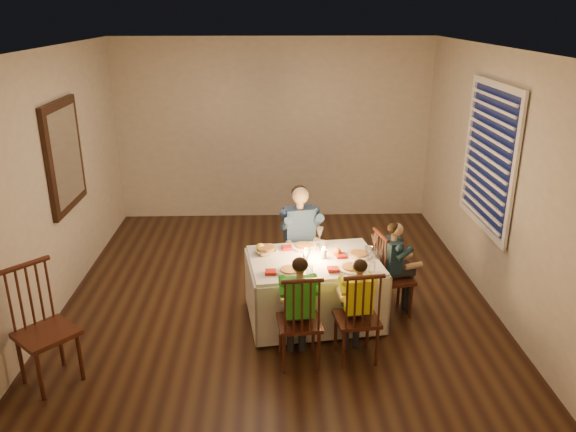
{
  "coord_description": "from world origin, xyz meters",
  "views": [
    {
      "loc": [
        -0.05,
        -5.5,
        2.95
      ],
      "look_at": [
        0.13,
        0.15,
        0.85
      ],
      "focal_mm": 35.0,
      "sensor_mm": 36.0,
      "label": 1
    }
  ],
  "objects_px": {
    "chair_end": "(391,312)",
    "adult": "(300,288)",
    "chair_near_left": "(299,362)",
    "child_green": "(299,362)",
    "child_teal": "(391,312)",
    "dining_table": "(314,277)",
    "child_yellow": "(355,357)",
    "chair_extra": "(55,381)",
    "chair_adult": "(300,288)",
    "serving_bowl": "(266,251)",
    "chair_near_right": "(355,357)"
  },
  "relations": [
    {
      "from": "chair_extra",
      "to": "serving_bowl",
      "type": "xyz_separation_m",
      "value": [
        1.79,
        1.09,
        0.69
      ]
    },
    {
      "from": "chair_near_left",
      "to": "chair_extra",
      "type": "bearing_deg",
      "value": 0.58
    },
    {
      "from": "child_green",
      "to": "adult",
      "type": "bearing_deg",
      "value": -98.38
    },
    {
      "from": "chair_end",
      "to": "child_green",
      "type": "bearing_deg",
      "value": 118.57
    },
    {
      "from": "adult",
      "to": "child_teal",
      "type": "height_order",
      "value": "adult"
    },
    {
      "from": "serving_bowl",
      "to": "chair_near_left",
      "type": "bearing_deg",
      "value": -71.78
    },
    {
      "from": "chair_adult",
      "to": "chair_end",
      "type": "xyz_separation_m",
      "value": [
        0.91,
        -0.56,
        0.0
      ]
    },
    {
      "from": "dining_table",
      "to": "adult",
      "type": "distance_m",
      "value": 0.82
    },
    {
      "from": "chair_adult",
      "to": "child_teal",
      "type": "xyz_separation_m",
      "value": [
        0.91,
        -0.56,
        0.0
      ]
    },
    {
      "from": "chair_near_left",
      "to": "adult",
      "type": "height_order",
      "value": "adult"
    },
    {
      "from": "chair_near_left",
      "to": "serving_bowl",
      "type": "xyz_separation_m",
      "value": [
        -0.29,
        0.88,
        0.69
      ]
    },
    {
      "from": "chair_adult",
      "to": "child_green",
      "type": "xyz_separation_m",
      "value": [
        -0.08,
        -1.39,
        0.0
      ]
    },
    {
      "from": "dining_table",
      "to": "chair_end",
      "type": "xyz_separation_m",
      "value": [
        0.81,
        0.1,
        -0.47
      ]
    },
    {
      "from": "chair_adult",
      "to": "serving_bowl",
      "type": "distance_m",
      "value": 0.93
    },
    {
      "from": "dining_table",
      "to": "chair_near_left",
      "type": "xyz_separation_m",
      "value": [
        -0.18,
        -0.73,
        -0.47
      ]
    },
    {
      "from": "chair_near_right",
      "to": "child_green",
      "type": "relative_size",
      "value": 0.88
    },
    {
      "from": "chair_adult",
      "to": "adult",
      "type": "distance_m",
      "value": 0.0
    },
    {
      "from": "dining_table",
      "to": "serving_bowl",
      "type": "distance_m",
      "value": 0.54
    },
    {
      "from": "adult",
      "to": "serving_bowl",
      "type": "bearing_deg",
      "value": -138.73
    },
    {
      "from": "dining_table",
      "to": "child_green",
      "type": "bearing_deg",
      "value": -111.72
    },
    {
      "from": "child_yellow",
      "to": "child_teal",
      "type": "xyz_separation_m",
      "value": [
        0.48,
        0.78,
        0.0
      ]
    },
    {
      "from": "chair_near_left",
      "to": "child_teal",
      "type": "relative_size",
      "value": 0.9
    },
    {
      "from": "dining_table",
      "to": "child_green",
      "type": "relative_size",
      "value": 1.35
    },
    {
      "from": "chair_extra",
      "to": "child_green",
      "type": "bearing_deg",
      "value": -41.52
    },
    {
      "from": "adult",
      "to": "serving_bowl",
      "type": "xyz_separation_m",
      "value": [
        -0.37,
        -0.51,
        0.69
      ]
    },
    {
      "from": "chair_near_right",
      "to": "child_teal",
      "type": "height_order",
      "value": "child_teal"
    },
    {
      "from": "child_green",
      "to": "serving_bowl",
      "type": "relative_size",
      "value": 4.46
    },
    {
      "from": "child_green",
      "to": "chair_near_left",
      "type": "bearing_deg",
      "value": 180.0
    },
    {
      "from": "child_green",
      "to": "child_teal",
      "type": "relative_size",
      "value": 1.03
    },
    {
      "from": "chair_adult",
      "to": "chair_end",
      "type": "relative_size",
      "value": 1.0
    },
    {
      "from": "chair_end",
      "to": "chair_extra",
      "type": "relative_size",
      "value": 0.86
    },
    {
      "from": "chair_near_right",
      "to": "chair_end",
      "type": "relative_size",
      "value": 1.0
    },
    {
      "from": "serving_bowl",
      "to": "chair_near_right",
      "type": "bearing_deg",
      "value": -46.28
    },
    {
      "from": "chair_adult",
      "to": "child_green",
      "type": "distance_m",
      "value": 1.39
    },
    {
      "from": "adult",
      "to": "child_green",
      "type": "xyz_separation_m",
      "value": [
        -0.08,
        -1.39,
        0.0
      ]
    },
    {
      "from": "chair_near_right",
      "to": "adult",
      "type": "distance_m",
      "value": 1.41
    },
    {
      "from": "chair_near_right",
      "to": "adult",
      "type": "relative_size",
      "value": 0.75
    },
    {
      "from": "dining_table",
      "to": "chair_near_left",
      "type": "height_order",
      "value": "dining_table"
    },
    {
      "from": "dining_table",
      "to": "adult",
      "type": "bearing_deg",
      "value": 90.94
    },
    {
      "from": "adult",
      "to": "child_yellow",
      "type": "relative_size",
      "value": 1.22
    },
    {
      "from": "chair_end",
      "to": "child_yellow",
      "type": "bearing_deg",
      "value": 136.88
    },
    {
      "from": "chair_extra",
      "to": "chair_near_right",
      "type": "bearing_deg",
      "value": -41.58
    },
    {
      "from": "adult",
      "to": "child_teal",
      "type": "bearing_deg",
      "value": -44.37
    },
    {
      "from": "chair_extra",
      "to": "adult",
      "type": "height_order",
      "value": "adult"
    },
    {
      "from": "dining_table",
      "to": "chair_near_left",
      "type": "relative_size",
      "value": 1.54
    },
    {
      "from": "chair_near_left",
      "to": "child_green",
      "type": "relative_size",
      "value": 0.88
    },
    {
      "from": "dining_table",
      "to": "chair_near_right",
      "type": "xyz_separation_m",
      "value": [
        0.33,
        -0.68,
        -0.47
      ]
    },
    {
      "from": "child_teal",
      "to": "chair_end",
      "type": "bearing_deg",
      "value": -0.0
    },
    {
      "from": "chair_end",
      "to": "adult",
      "type": "distance_m",
      "value": 1.07
    },
    {
      "from": "chair_adult",
      "to": "chair_extra",
      "type": "bearing_deg",
      "value": -156.13
    }
  ]
}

